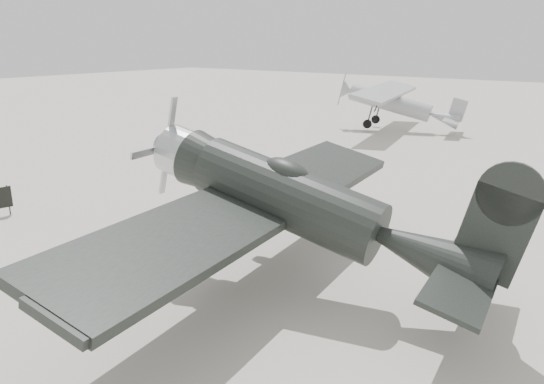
{
  "coord_description": "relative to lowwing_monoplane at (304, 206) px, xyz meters",
  "views": [
    {
      "loc": [
        12.05,
        -11.14,
        6.48
      ],
      "look_at": [
        1.74,
        2.62,
        1.5
      ],
      "focal_mm": 35.0,
      "sensor_mm": 36.0,
      "label": 1
    }
  ],
  "objects": [
    {
      "name": "ground",
      "position": [
        -4.95,
        0.29,
        -2.37
      ],
      "size": [
        160.0,
        160.0,
        0.0
      ],
      "primitive_type": "plane",
      "color": "#ACA899",
      "rests_on": "ground"
    },
    {
      "name": "lowwing_monoplane",
      "position": [
        0.0,
        0.0,
        0.0
      ],
      "size": [
        9.98,
        13.95,
        4.48
      ],
      "rotation": [
        0.0,
        0.24,
        0.12
      ],
      "color": "black",
      "rests_on": "ground"
    },
    {
      "name": "highwing_monoplane",
      "position": [
        -8.9,
        25.34,
        -0.13
      ],
      "size": [
        9.05,
        12.66,
        3.58
      ],
      "rotation": [
        0.0,
        0.23,
        0.22
      ],
      "color": "#989B9D",
      "rests_on": "ground"
    },
    {
      "name": "sign_board",
      "position": [
        -12.55,
        -1.71,
        -1.68
      ],
      "size": [
        0.2,
        0.8,
        1.16
      ],
      "rotation": [
        0.0,
        0.0,
        -0.19
      ],
      "color": "#333333",
      "rests_on": "ground"
    }
  ]
}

